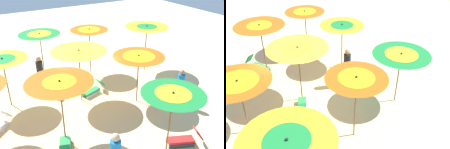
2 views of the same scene
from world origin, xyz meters
TOP-DOWN VIEW (x-y plane):
  - ground at (0.00, 0.00)m, footprint 37.25×37.25m
  - beach_umbrella_0 at (3.67, 0.55)m, footprint 2.13×2.13m
  - beach_umbrella_1 at (1.12, 2.76)m, footprint 1.99×1.99m
  - beach_umbrella_3 at (2.27, -1.62)m, footprint 1.93×1.93m
  - beach_umbrella_4 at (-0.05, -0.04)m, footprint 2.28×2.28m
  - beach_umbrella_5 at (-2.23, 1.56)m, footprint 2.17×2.17m
  - beach_umbrella_6 at (1.09, -4.35)m, footprint 2.24×2.24m
  - beach_umbrella_7 at (-1.34, -2.11)m, footprint 2.14×2.14m
  - beach_umbrella_8 at (-4.33, -1.21)m, footprint 1.96×1.96m
  - lounger_0 at (-2.77, 1.76)m, footprint 1.33×0.77m
  - lounger_1 at (-4.41, -1.90)m, footprint 0.81×1.26m
  - lounger_3 at (0.16, -0.70)m, footprint 0.68×1.24m
  - beachgoer_0 at (-2.47, -3.51)m, footprint 0.30×0.30m
  - beachgoer_1 at (1.60, 1.24)m, footprint 0.30×0.30m

SIDE VIEW (x-z plane):
  - ground at x=0.00m, z-range -0.04..0.00m
  - lounger_1 at x=-4.41m, z-range -0.11..0.52m
  - lounger_3 at x=0.16m, z-range -0.10..0.52m
  - lounger_0 at x=-2.77m, z-range -0.13..0.56m
  - beachgoer_0 at x=-2.47m, z-range 0.04..1.70m
  - beachgoer_1 at x=1.60m, z-range 0.05..1.82m
  - beach_umbrella_1 at x=1.12m, z-range 0.85..3.09m
  - beach_umbrella_0 at x=3.67m, z-range 0.88..3.08m
  - beach_umbrella_7 at x=-1.34m, z-range 0.88..3.10m
  - beach_umbrella_8 at x=-4.33m, z-range 0.90..3.18m
  - beach_umbrella_4 at x=-0.05m, z-range 0.96..3.38m
  - beach_umbrella_5 at x=-2.23m, z-range 0.99..3.45m
  - beach_umbrella_3 at x=2.27m, z-range 1.00..3.46m
  - beach_umbrella_6 at x=1.09m, z-range 1.03..3.55m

